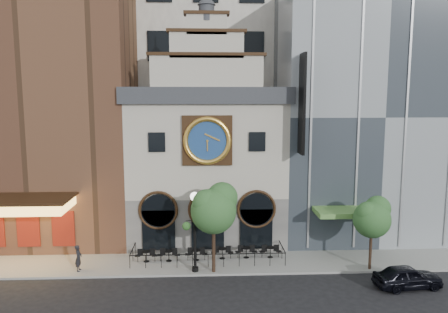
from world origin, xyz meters
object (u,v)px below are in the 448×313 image
bistro_0 (146,255)px  bistro_4 (246,252)px  pedestrian (78,258)px  bistro_1 (169,255)px  tree_right (372,216)px  bistro_5 (270,251)px  tree_left (214,207)px  bistro_3 (222,252)px  car_right (408,277)px  bistro_2 (196,254)px  lamppost (195,223)px

bistro_0 → bistro_4: size_ratio=1.00×
bistro_0 → pedestrian: (-4.30, -1.38, 0.42)m
bistro_1 → bistro_4: 5.54m
bistro_4 → pedestrian: bearing=-171.0°
bistro_0 → bistro_4: bearing=3.4°
bistro_4 → tree_right: size_ratio=0.32×
bistro_5 → tree_left: (-4.08, -2.34, 3.92)m
bistro_3 → car_right: size_ratio=0.38×
bistro_1 → bistro_5: (7.26, 0.38, 0.00)m
bistro_5 → tree_left: 6.12m
bistro_2 → tree_right: tree_right is taller
bistro_2 → tree_right: bearing=-9.8°
lamppost → tree_left: 1.66m
bistro_0 → bistro_5: same height
car_right → tree_left: 12.71m
bistro_2 → bistro_3: bearing=6.6°
bistro_1 → tree_left: bearing=-31.6°
bistro_0 → car_right: 17.20m
bistro_5 → lamppost: size_ratio=0.29×
bistro_4 → bistro_0: bearing=-176.6°
pedestrian → lamppost: bearing=-93.8°
bistro_5 → lamppost: 6.49m
bistro_1 → car_right: (14.99, -4.67, 0.10)m
bistro_5 → tree_right: (6.44, -2.34, 3.18)m
tree_right → bistro_5: bearing=160.0°
bistro_1 → bistro_5: same height
tree_left → tree_right: size_ratio=1.20×
pedestrian → tree_right: (19.58, -0.54, 2.76)m
bistro_3 → lamppost: (-1.90, -2.16, 2.87)m
bistro_0 → car_right: (16.57, -4.63, 0.10)m
bistro_1 → bistro_3: bearing=4.3°
bistro_0 → bistro_2: (3.51, 0.11, 0.00)m
bistro_1 → tree_left: 5.41m
bistro_4 → tree_right: 9.08m
lamppost → tree_right: lamppost is taller
bistro_4 → lamppost: lamppost is taller
bistro_0 → tree_left: (4.75, -1.92, 3.92)m
car_right → bistro_5: bearing=50.6°
pedestrian → tree_left: 9.72m
bistro_5 → car_right: 9.24m
bistro_1 → pedestrian: 6.06m
bistro_5 → pedestrian: pedestrian is taller
bistro_5 → bistro_1: bearing=-177.0°
car_right → lamppost: 13.68m
bistro_2 → tree_left: (1.24, -2.03, 3.92)m
bistro_0 → bistro_3: bearing=3.5°
bistro_3 → bistro_4: bearing=3.3°
bistro_4 → pedestrian: (-11.40, -1.81, 0.42)m
lamppost → tree_left: (1.28, -0.08, 1.05)m
bistro_1 → bistro_3: (3.79, 0.28, 0.00)m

